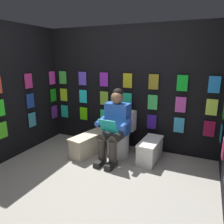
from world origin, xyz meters
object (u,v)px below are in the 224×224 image
at_px(toilet, 120,136).
at_px(comic_longbox_near, 150,150).
at_px(person_reading, 115,125).
at_px(comic_longbox_far, 90,144).

xyz_separation_m(toilet, comic_longbox_near, (-0.55, 0.05, -0.15)).
height_order(person_reading, comic_longbox_far, person_reading).
height_order(toilet, comic_longbox_near, toilet).
xyz_separation_m(comic_longbox_near, comic_longbox_far, (1.06, 0.16, 0.00)).
bearing_deg(person_reading, toilet, -89.49).
distance_m(person_reading, comic_longbox_far, 0.65).
bearing_deg(comic_longbox_near, toilet, -1.45).
xyz_separation_m(person_reading, comic_longbox_far, (0.49, -0.02, -0.42)).
relative_size(toilet, comic_longbox_far, 0.91).
xyz_separation_m(person_reading, comic_longbox_near, (-0.57, -0.18, -0.42)).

